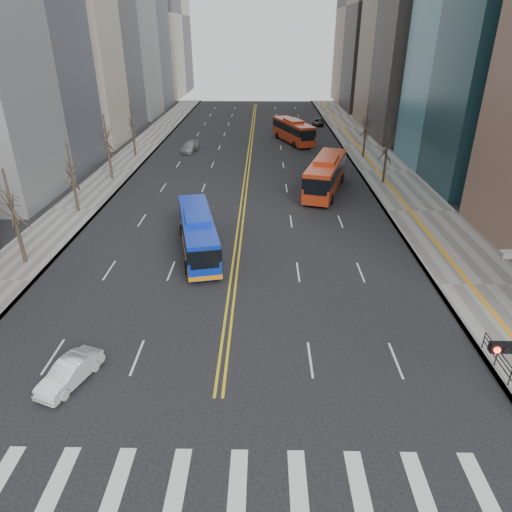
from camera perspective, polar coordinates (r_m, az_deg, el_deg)
ground at (r=19.82m, az=-6.21°, el=-27.29°), size 220.00×220.00×0.00m
sidewalk_right at (r=60.80m, az=15.87°, el=10.18°), size 7.00×130.00×0.15m
sidewalk_left at (r=61.69m, az=-16.88°, el=10.27°), size 5.00×130.00×0.15m
crosswalk at (r=19.81m, az=-6.21°, el=-27.28°), size 26.70×4.00×0.01m
centerline at (r=68.55m, az=-0.82°, el=12.84°), size 0.55×100.00×0.01m
pedestrian_railing at (r=26.22m, az=29.26°, el=-12.79°), size 0.06×6.06×1.02m
street_trees at (r=48.40m, az=-10.36°, el=12.67°), size 35.20×47.20×7.60m
blue_bus at (r=36.26m, az=-7.29°, el=3.00°), size 4.72×11.38×3.26m
red_bus_near at (r=50.95m, az=8.71°, el=10.24°), size 6.04×12.30×3.79m
red_bus_far at (r=74.82m, az=4.67°, el=15.45°), size 6.25×11.51×3.58m
car_white at (r=25.24m, az=-22.26°, el=-13.33°), size 2.55×3.99×1.24m
car_dark_mid at (r=52.02m, az=7.70°, el=9.03°), size 2.06×4.29×1.41m
car_silver at (r=69.42m, az=-8.29°, el=13.32°), size 2.66×4.92×1.35m
car_dark_far at (r=90.13m, az=7.77°, el=16.24°), size 2.73×4.55×1.18m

